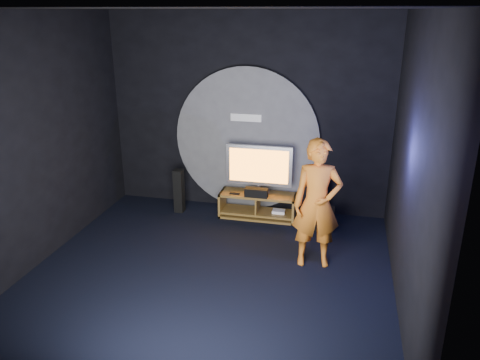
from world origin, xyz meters
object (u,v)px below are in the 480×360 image
tv (259,167)px  subwoofer (324,219)px  tower_speaker_left (179,191)px  media_console (258,207)px  tower_speaker_right (323,195)px  player (317,204)px

tv → subwoofer: 1.42m
tv → tower_speaker_left: (-1.44, -0.13, -0.52)m
media_console → tv: tv is taller
tower_speaker_left → subwoofer: (2.62, -0.13, -0.22)m
tv → tower_speaker_right: 1.25m
tower_speaker_left → tower_speaker_right: 2.58m
media_console → player: bearing=-51.9°
tv → player: bearing=-53.0°
media_console → tower_speaker_right: 1.16m
tower_speaker_left → subwoofer: 2.64m
player → media_console: bearing=118.2°
media_console → tower_speaker_left: 1.47m
tower_speaker_right → subwoofer: (0.07, -0.49, -0.22)m
media_console → tv: (-0.01, 0.07, 0.72)m
player → subwoofer: bearing=76.7°
tower_speaker_left → tower_speaker_right: bearing=8.0°
subwoofer → tower_speaker_left: bearing=177.1°
tower_speaker_right → subwoofer: 0.54m
subwoofer → player: bearing=-93.4°
subwoofer → tv: bearing=167.3°
media_console → tv: bearing=96.2°
media_console → tower_speaker_right: bearing=14.9°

